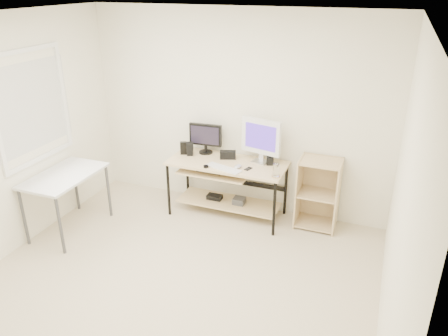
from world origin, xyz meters
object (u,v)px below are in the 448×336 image
black_monitor (206,137)px  white_imac (261,138)px  audio_controller (184,148)px  shelf_unit (318,192)px  side_table (65,181)px  desk (225,177)px

black_monitor → white_imac: size_ratio=0.77×
black_monitor → audio_controller: 0.33m
shelf_unit → audio_controller: 1.83m
side_table → desk: bearing=32.7°
white_imac → audio_controller: 1.06m
shelf_unit → black_monitor: (-1.53, 0.03, 0.53)m
side_table → black_monitor: size_ratio=2.27×
desk → audio_controller: (-0.61, 0.05, 0.30)m
shelf_unit → black_monitor: black_monitor is taller
white_imac → shelf_unit: bearing=13.8°
black_monitor → audio_controller: (-0.26, -0.14, -0.14)m
black_monitor → white_imac: white_imac is taller
shelf_unit → white_imac: white_imac is taller
side_table → audio_controller: 1.53m
black_monitor → audio_controller: bearing=-154.6°
desk → black_monitor: size_ratio=3.41×
side_table → shelf_unit: size_ratio=1.11×
black_monitor → white_imac: (0.77, -0.05, 0.10)m
shelf_unit → audio_controller: size_ratio=5.28×
side_table → audio_controller: bearing=46.7°
desk → black_monitor: 0.60m
white_imac → desk: bearing=-148.0°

